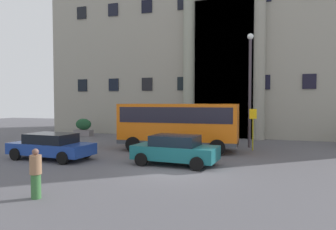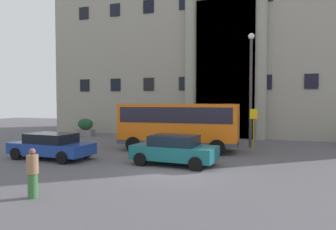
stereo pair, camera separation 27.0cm
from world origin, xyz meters
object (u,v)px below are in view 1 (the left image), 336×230
at_px(pedestrian_child_trailing, 36,174).
at_px(hedge_planter_east, 145,129).
at_px(motorcycle_far_end, 166,149).
at_px(parked_estate_mid, 175,150).
at_px(hedge_planter_entrance_left, 84,128).
at_px(bus_stop_sign, 253,125).
at_px(parked_hatchback_near, 51,146).
at_px(lamppost_plaza_centre, 250,81).
at_px(orange_minibus, 178,123).

bearing_deg(pedestrian_child_trailing, hedge_planter_east, 23.20).
bearing_deg(motorcycle_far_end, parked_estate_mid, -44.78).
height_order(hedge_planter_entrance_left, pedestrian_child_trailing, pedestrian_child_trailing).
bearing_deg(hedge_planter_east, bus_stop_sign, -22.16).
xyz_separation_m(bus_stop_sign, hedge_planter_entrance_left, (-14.32, 3.67, -0.85)).
bearing_deg(parked_estate_mid, hedge_planter_entrance_left, 144.47).
relative_size(parked_hatchback_near, lamppost_plaza_centre, 0.61).
bearing_deg(orange_minibus, parked_estate_mid, -78.57).
height_order(bus_stop_sign, parked_hatchback_near, bus_stop_sign).
height_order(orange_minibus, parked_estate_mid, orange_minibus).
bearing_deg(pedestrian_child_trailing, parked_hatchback_near, 47.91).
bearing_deg(orange_minibus, bus_stop_sign, 16.23).
relative_size(motorcycle_far_end, lamppost_plaza_centre, 0.27).
relative_size(hedge_planter_entrance_left, parked_estate_mid, 0.37).
bearing_deg(hedge_planter_east, lamppost_plaza_centre, -14.86).
xyz_separation_m(orange_minibus, motorcycle_far_end, (0.01, -2.43, -1.24)).
height_order(orange_minibus, hedge_planter_entrance_left, orange_minibus).
xyz_separation_m(parked_hatchback_near, motorcycle_far_end, (5.51, 2.32, -0.24)).
xyz_separation_m(hedge_planter_entrance_left, parked_hatchback_near, (4.53, -9.92, -0.03)).
bearing_deg(motorcycle_far_end, hedge_planter_east, 133.86).
bearing_deg(bus_stop_sign, hedge_planter_east, 157.84).
relative_size(pedestrian_child_trailing, lamppost_plaza_centre, 0.21).
distance_m(orange_minibus, parked_hatchback_near, 7.34).
distance_m(parked_estate_mid, pedestrian_child_trailing, 6.83).
distance_m(pedestrian_child_trailing, lamppost_plaza_centre, 14.78).
xyz_separation_m(orange_minibus, pedestrian_child_trailing, (-1.55, -10.46, -0.91)).
distance_m(orange_minibus, hedge_planter_east, 6.62).
relative_size(orange_minibus, lamppost_plaza_centre, 0.98).
relative_size(parked_hatchback_near, motorcycle_far_end, 2.26).
bearing_deg(lamppost_plaza_centre, parked_estate_mid, -113.06).
distance_m(orange_minibus, parked_estate_mid, 4.39).
height_order(parked_hatchback_near, pedestrian_child_trailing, pedestrian_child_trailing).
xyz_separation_m(parked_hatchback_near, lamppost_plaza_centre, (9.51, 7.54, 3.61)).
bearing_deg(hedge_planter_entrance_left, bus_stop_sign, -14.38).
height_order(hedge_planter_east, lamppost_plaza_centre, lamppost_plaza_centre).
bearing_deg(lamppost_plaza_centre, pedestrian_child_trailing, -112.76).
relative_size(bus_stop_sign, parked_hatchback_near, 0.56).
bearing_deg(bus_stop_sign, orange_minibus, -160.89).
relative_size(orange_minibus, parked_estate_mid, 1.76).
height_order(bus_stop_sign, hedge_planter_east, bus_stop_sign).
height_order(hedge_planter_east, parked_estate_mid, hedge_planter_east).
distance_m(hedge_planter_east, hedge_planter_entrance_left, 5.76).
distance_m(orange_minibus, lamppost_plaza_centre, 5.53).
height_order(bus_stop_sign, lamppost_plaza_centre, lamppost_plaza_centre).
distance_m(orange_minibus, motorcycle_far_end, 2.73).
height_order(hedge_planter_entrance_left, lamppost_plaza_centre, lamppost_plaza_centre).
height_order(motorcycle_far_end, lamppost_plaza_centre, lamppost_plaza_centre).
bearing_deg(motorcycle_far_end, hedge_planter_entrance_left, 156.73).
relative_size(orange_minibus, hedge_planter_east, 4.23).
bearing_deg(bus_stop_sign, parked_hatchback_near, -147.48).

